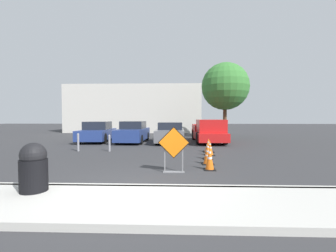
# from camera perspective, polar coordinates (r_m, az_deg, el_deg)

# --- Properties ---
(ground_plane) EXTENTS (96.00, 96.00, 0.00)m
(ground_plane) POSITION_cam_1_polar(r_m,az_deg,el_deg) (15.46, -2.18, -4.39)
(ground_plane) COLOR #333335
(sidewalk_strip) EXTENTS (24.10, 2.00, 0.14)m
(sidewalk_strip) POSITION_cam_1_polar(r_m,az_deg,el_deg) (4.77, -12.53, -18.67)
(sidewalk_strip) COLOR beige
(sidewalk_strip) RESTS_ON ground_plane
(curb_lip) EXTENTS (24.10, 0.20, 0.14)m
(curb_lip) POSITION_cam_1_polar(r_m,az_deg,el_deg) (5.69, -9.91, -15.17)
(curb_lip) COLOR beige
(curb_lip) RESTS_ON ground_plane
(road_closed_sign) EXTENTS (1.01, 0.20, 1.47)m
(road_closed_sign) POSITION_cam_1_polar(r_m,az_deg,el_deg) (7.19, 1.46, -5.36)
(road_closed_sign) COLOR black
(road_closed_sign) RESTS_ON ground_plane
(traffic_cone_nearest) EXTENTS (0.38, 0.38, 0.82)m
(traffic_cone_nearest) POSITION_cam_1_polar(r_m,az_deg,el_deg) (7.74, 10.56, -8.03)
(traffic_cone_nearest) COLOR black
(traffic_cone_nearest) RESTS_ON ground_plane
(traffic_cone_second) EXTENTS (0.44, 0.44, 0.67)m
(traffic_cone_second) POSITION_cam_1_polar(r_m,az_deg,el_deg) (8.68, 10.06, -7.42)
(traffic_cone_second) COLOR black
(traffic_cone_second) RESTS_ON ground_plane
(traffic_cone_third) EXTENTS (0.39, 0.39, 0.72)m
(traffic_cone_third) POSITION_cam_1_polar(r_m,az_deg,el_deg) (9.71, 10.06, -6.24)
(traffic_cone_third) COLOR black
(traffic_cone_third) RESTS_ON ground_plane
(traffic_cone_fourth) EXTENTS (0.44, 0.44, 0.72)m
(traffic_cone_fourth) POSITION_cam_1_polar(r_m,az_deg,el_deg) (10.68, 10.55, -5.48)
(traffic_cone_fourth) COLOR black
(traffic_cone_fourth) RESTS_ON ground_plane
(traffic_cone_fifth) EXTENTS (0.54, 0.54, 0.69)m
(traffic_cone_fifth) POSITION_cam_1_polar(r_m,az_deg,el_deg) (11.68, 10.25, -4.89)
(traffic_cone_fifth) COLOR black
(traffic_cone_fifth) RESTS_ON ground_plane
(parked_car_nearest) EXTENTS (2.10, 4.38, 1.47)m
(parked_car_nearest) POSITION_cam_1_polar(r_m,az_deg,el_deg) (17.29, -17.46, -1.51)
(parked_car_nearest) COLOR navy
(parked_car_nearest) RESTS_ON ground_plane
(parked_car_second) EXTENTS (1.91, 4.36, 1.50)m
(parked_car_second) POSITION_cam_1_polar(r_m,az_deg,el_deg) (16.33, -8.83, -1.62)
(parked_car_second) COLOR navy
(parked_car_second) RESTS_ON ground_plane
(parked_car_third) EXTENTS (1.99, 4.70, 1.42)m
(parked_car_third) POSITION_cam_1_polar(r_m,az_deg,el_deg) (15.99, 0.65, -1.76)
(parked_car_third) COLOR slate
(parked_car_third) RESTS_ON ground_plane
(pickup_truck) EXTENTS (2.04, 5.39, 1.62)m
(pickup_truck) POSITION_cam_1_polar(r_m,az_deg,el_deg) (16.12, 10.28, -1.52)
(pickup_truck) COLOR red
(pickup_truck) RESTS_ON ground_plane
(trash_bin) EXTENTS (0.57, 0.57, 1.07)m
(trash_bin) POSITION_cam_1_polar(r_m,az_deg,el_deg) (5.82, -30.97, -8.90)
(trash_bin) COLOR black
(trash_bin) RESTS_ON sidewalk_strip
(bollard_nearest) EXTENTS (0.12, 0.12, 0.88)m
(bollard_nearest) POSITION_cam_1_polar(r_m,az_deg,el_deg) (12.09, -14.66, -4.07)
(bollard_nearest) COLOR gray
(bollard_nearest) RESTS_ON ground_plane
(bollard_second) EXTENTS (0.12, 0.12, 0.94)m
(bollard_second) POSITION_cam_1_polar(r_m,az_deg,el_deg) (12.66, -21.86, -3.73)
(bollard_second) COLOR gray
(bollard_second) RESTS_ON ground_plane
(building_facade_backdrop) EXTENTS (15.86, 5.00, 5.58)m
(building_facade_backdrop) POSITION_cam_1_polar(r_m,az_deg,el_deg) (28.14, -8.39, 4.24)
(building_facade_backdrop) COLOR beige
(building_facade_backdrop) RESTS_ON ground_plane
(street_tree_behind_lot) EXTENTS (4.09, 4.09, 6.51)m
(street_tree_behind_lot) POSITION_cam_1_polar(r_m,az_deg,el_deg) (20.38, 14.31, 9.69)
(street_tree_behind_lot) COLOR #513823
(street_tree_behind_lot) RESTS_ON ground_plane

